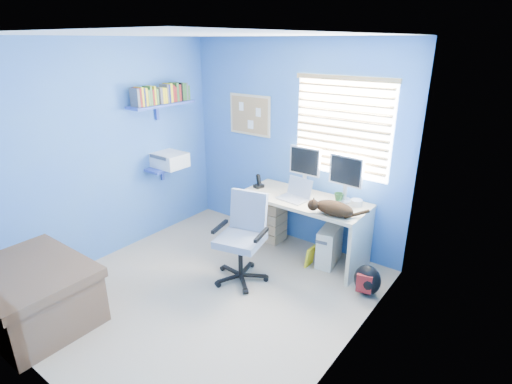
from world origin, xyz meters
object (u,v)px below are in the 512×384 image
Objects in this scene: laptop at (293,190)px; office_chair at (242,248)px; tower_pc at (330,245)px; desk at (303,227)px; cat at (334,208)px.

office_chair is at bearing -97.25° from laptop.
laptop reaches higher than tower_pc.
office_chair is at bearing -108.12° from desk.
desk is 3.54× the size of cat.
cat is at bearing -70.34° from tower_pc.
tower_pc is at bearing 24.46° from laptop.
cat is at bearing -23.85° from desk.
office_chair is at bearing -161.80° from cat.
cat is at bearing 38.64° from office_chair.
cat reaches higher than tower_pc.
laptop reaches higher than desk.
desk is 0.69m from cat.
office_chair reaches higher than tower_pc.
desk is 3.32× the size of tower_pc.
desk is at bearing 71.88° from office_chair.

